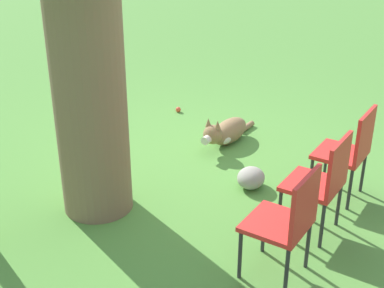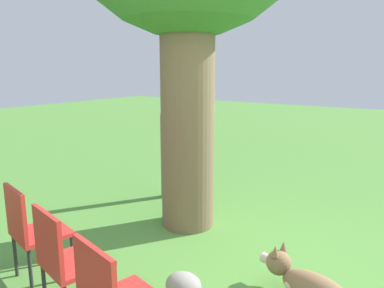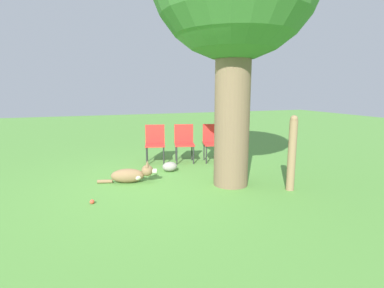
{
  "view_description": "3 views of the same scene",
  "coord_description": "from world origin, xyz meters",
  "px_view_note": "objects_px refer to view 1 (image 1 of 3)",
  "views": [
    {
      "loc": [
        -1.76,
        4.44,
        2.55
      ],
      "look_at": [
        -0.39,
        0.58,
        0.62
      ],
      "focal_mm": 50.0,
      "sensor_mm": 36.0,
      "label": 1
    },
    {
      "loc": [
        -3.01,
        -1.54,
        1.83
      ],
      "look_at": [
        0.52,
        0.87,
        0.95
      ],
      "focal_mm": 35.0,
      "sensor_mm": 36.0,
      "label": 2
    },
    {
      "loc": [
        5.01,
        -1.52,
        1.69
      ],
      "look_at": [
        -0.6,
        0.48,
        0.58
      ],
      "focal_mm": 28.0,
      "sensor_mm": 36.0,
      "label": 3
    }
  ],
  "objects_px": {
    "dog": "(226,132)",
    "red_chair_0": "(350,148)",
    "tennis_ball": "(178,110)",
    "red_chair_1": "(323,179)",
    "red_chair_2": "(288,218)"
  },
  "relations": [
    {
      "from": "red_chair_1",
      "to": "red_chair_2",
      "type": "distance_m",
      "value": 0.67
    },
    {
      "from": "red_chair_0",
      "to": "red_chair_2",
      "type": "bearing_deg",
      "value": 90.05
    },
    {
      "from": "dog",
      "to": "red_chair_2",
      "type": "height_order",
      "value": "red_chair_2"
    },
    {
      "from": "red_chair_0",
      "to": "red_chair_1",
      "type": "bearing_deg",
      "value": 90.05
    },
    {
      "from": "dog",
      "to": "red_chair_0",
      "type": "distance_m",
      "value": 1.58
    },
    {
      "from": "dog",
      "to": "red_chair_0",
      "type": "bearing_deg",
      "value": 75.61
    },
    {
      "from": "dog",
      "to": "red_chair_1",
      "type": "relative_size",
      "value": 1.21
    },
    {
      "from": "dog",
      "to": "tennis_ball",
      "type": "relative_size",
      "value": 15.47
    },
    {
      "from": "dog",
      "to": "red_chair_0",
      "type": "relative_size",
      "value": 1.21
    },
    {
      "from": "red_chair_2",
      "to": "tennis_ball",
      "type": "xyz_separation_m",
      "value": [
        1.88,
        -2.76,
        -0.46
      ]
    },
    {
      "from": "red_chair_1",
      "to": "red_chair_0",
      "type": "bearing_deg",
      "value": -89.95
    },
    {
      "from": "dog",
      "to": "tennis_ball",
      "type": "bearing_deg",
      "value": -115.95
    },
    {
      "from": "red_chair_0",
      "to": "red_chair_1",
      "type": "relative_size",
      "value": 1.0
    },
    {
      "from": "red_chair_0",
      "to": "red_chair_1",
      "type": "xyz_separation_m",
      "value": [
        0.16,
        0.65,
        0.0
      ]
    },
    {
      "from": "red_chair_2",
      "to": "red_chair_0",
      "type": "bearing_deg",
      "value": -89.95
    }
  ]
}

